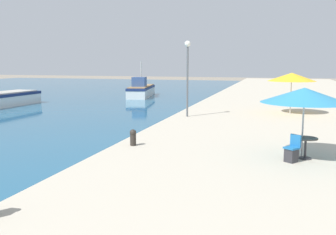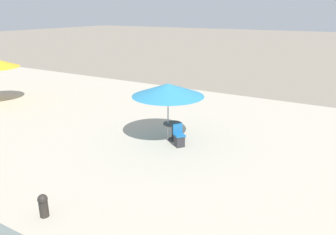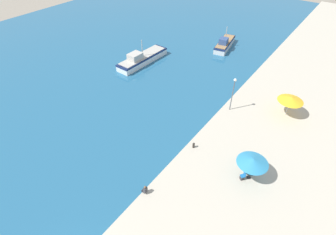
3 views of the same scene
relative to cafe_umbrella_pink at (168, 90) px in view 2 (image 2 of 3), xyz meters
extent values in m
cylinder|color=#B7B7B7|center=(0.00, 0.00, -1.14)|extent=(0.06, 0.06, 2.07)
cone|color=teal|center=(0.00, 0.00, 0.00)|extent=(2.95, 2.95, 0.52)
cylinder|color=#333338|center=(0.11, -0.16, -2.16)|extent=(0.44, 0.44, 0.04)
cylinder|color=#333338|center=(0.11, -0.16, -1.83)|extent=(0.08, 0.08, 0.70)
cylinder|color=#4C4742|center=(0.11, -0.16, -1.46)|extent=(0.80, 0.80, 0.04)
cube|color=#2D2D33|center=(-0.36, -0.75, -1.95)|extent=(0.48, 0.48, 0.45)
cube|color=#1E66A3|center=(-0.36, -0.75, -1.70)|extent=(0.56, 0.56, 0.06)
cube|color=#1E66A3|center=(-0.24, -0.59, -1.47)|extent=(0.35, 0.30, 0.40)
cylinder|color=#2D2823|center=(-6.34, 0.11, -1.95)|extent=(0.24, 0.24, 0.45)
sphere|color=#2D2823|center=(-6.34, 0.11, -1.66)|extent=(0.26, 0.26, 0.26)
camera|label=1|loc=(-0.89, -13.52, 1.12)|focal=40.00mm
camera|label=2|loc=(-11.12, -6.53, 3.07)|focal=35.00mm
camera|label=3|loc=(3.11, -17.50, 18.41)|focal=28.00mm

